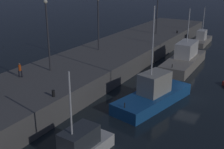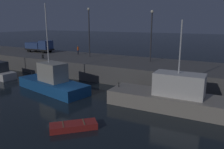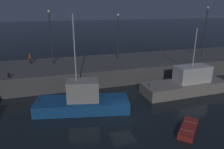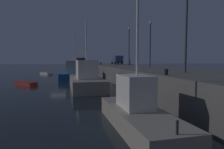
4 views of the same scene
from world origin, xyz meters
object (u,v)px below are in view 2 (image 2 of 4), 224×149
(dockworker, at_px, (78,49))
(utility_truck, at_px, (40,46))
(lamp_post_east, at_px, (151,32))
(bollard_west, at_px, (43,56))
(fishing_boat_orange, at_px, (170,96))
(dinghy_red_small, at_px, (74,126))
(fishing_trawler_red, at_px, (53,82))
(lamp_post_west, at_px, (89,29))

(dockworker, bearing_deg, utility_truck, -172.80)
(lamp_post_east, xyz_separation_m, bollard_west, (-16.28, -5.69, -4.07))
(lamp_post_east, xyz_separation_m, utility_truck, (-22.67, -0.18, -3.19))
(fishing_boat_orange, distance_m, bollard_west, 23.00)
(dinghy_red_small, relative_size, dockworker, 2.19)
(lamp_post_east, bearing_deg, dockworker, 176.37)
(utility_truck, bearing_deg, dinghy_red_small, -39.24)
(fishing_trawler_red, relative_size, fishing_boat_orange, 0.92)
(fishing_boat_orange, distance_m, dockworker, 23.57)
(utility_truck, bearing_deg, lamp_post_west, -0.82)
(dinghy_red_small, distance_m, lamp_post_west, 23.06)
(utility_truck, distance_m, bollard_west, 8.49)
(dinghy_red_small, xyz_separation_m, utility_truck, (-23.27, 19.01, 3.42))
(dinghy_red_small, xyz_separation_m, bollard_west, (-16.88, 13.49, 2.54))
(utility_truck, bearing_deg, bollard_west, -40.81)
(dockworker, xyz_separation_m, bollard_west, (-2.12, -6.59, -0.60))
(fishing_trawler_red, xyz_separation_m, utility_truck, (-14.58, 12.06, 2.55))
(fishing_trawler_red, distance_m, lamp_post_west, 13.61)
(utility_truck, distance_m, dockworker, 8.58)
(dinghy_red_small, relative_size, lamp_post_west, 0.43)
(dockworker, bearing_deg, fishing_trawler_red, -65.21)
(utility_truck, height_order, bollard_west, utility_truck)
(bollard_west, bearing_deg, fishing_trawler_red, -38.65)
(dinghy_red_small, distance_m, utility_truck, 30.24)
(lamp_post_west, distance_m, dockworker, 5.25)
(dinghy_red_small, bearing_deg, lamp_post_west, 121.08)
(lamp_post_west, xyz_separation_m, dockworker, (-3.41, 1.24, -3.79))
(lamp_post_west, height_order, utility_truck, lamp_post_west)
(utility_truck, bearing_deg, fishing_boat_orange, -20.76)
(fishing_boat_orange, relative_size, lamp_post_west, 1.43)
(bollard_west, bearing_deg, lamp_post_west, 44.07)
(fishing_trawler_red, xyz_separation_m, dinghy_red_small, (8.69, -6.94, -0.87))
(lamp_post_east, height_order, utility_truck, lamp_post_east)
(fishing_trawler_red, xyz_separation_m, bollard_west, (-8.18, 6.54, 1.67))
(fishing_boat_orange, xyz_separation_m, lamp_post_west, (-16.79, 10.71, 5.98))
(fishing_boat_orange, relative_size, bollard_west, 18.28)
(fishing_trawler_red, distance_m, fishing_boat_orange, 14.18)
(dockworker, distance_m, bollard_west, 6.95)
(dinghy_red_small, distance_m, bollard_west, 21.75)
(lamp_post_west, bearing_deg, lamp_post_east, 1.84)
(dinghy_red_small, distance_m, lamp_post_east, 20.30)
(fishing_trawler_red, xyz_separation_m, dockworker, (-6.07, 13.14, 2.27))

